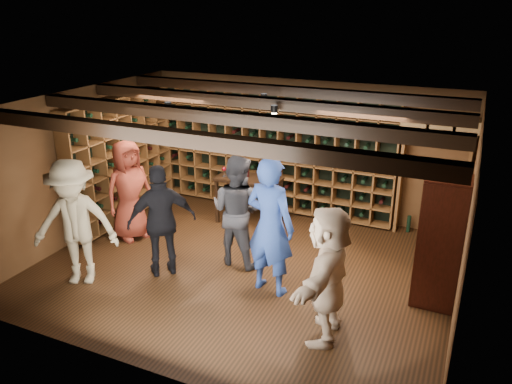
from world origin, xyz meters
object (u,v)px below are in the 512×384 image
at_px(display_cabinet, 439,245).
at_px(guest_woman_black, 162,221).
at_px(man_blue_shirt, 270,226).
at_px(man_grey_suit, 237,211).
at_px(tasting_table, 249,183).
at_px(guest_khaki, 75,223).
at_px(guest_beige, 328,274).
at_px(guest_red_floral, 129,190).

distance_m(display_cabinet, guest_woman_black, 3.81).
distance_m(display_cabinet, man_blue_shirt, 2.21).
height_order(man_blue_shirt, guest_woman_black, man_blue_shirt).
bearing_deg(man_grey_suit, tasting_table, -66.94).
xyz_separation_m(display_cabinet, man_blue_shirt, (-2.12, -0.62, 0.12)).
height_order(man_grey_suit, tasting_table, man_grey_suit).
relative_size(guest_khaki, guest_beige, 1.09).
bearing_deg(man_grey_suit, guest_khaki, 43.35).
bearing_deg(guest_beige, guest_woman_black, -104.75).
relative_size(display_cabinet, guest_red_floral, 1.02).
relative_size(man_grey_suit, guest_red_floral, 1.01).
relative_size(display_cabinet, man_grey_suit, 1.01).
bearing_deg(guest_red_floral, guest_woman_black, -101.23).
bearing_deg(tasting_table, guest_khaki, -115.48).
distance_m(display_cabinet, guest_khaki, 4.93).
height_order(guest_khaki, tasting_table, guest_khaki).
xyz_separation_m(man_grey_suit, tasting_table, (-0.47, 1.42, -0.10)).
bearing_deg(display_cabinet, guest_red_floral, -179.80).
distance_m(display_cabinet, tasting_table, 3.61).
distance_m(man_blue_shirt, guest_woman_black, 1.62).
bearing_deg(guest_beige, guest_red_floral, -113.04).
bearing_deg(man_blue_shirt, guest_beige, 155.42).
bearing_deg(guest_woman_black, man_blue_shirt, 144.79).
distance_m(man_blue_shirt, tasting_table, 2.33).
bearing_deg(guest_beige, man_grey_suit, -129.03).
relative_size(guest_red_floral, tasting_table, 1.49).
bearing_deg(man_blue_shirt, tasting_table, -48.31).
height_order(guest_khaki, guest_beige, guest_khaki).
relative_size(man_blue_shirt, guest_khaki, 1.07).
bearing_deg(man_grey_suit, display_cabinet, -173.58).
bearing_deg(man_blue_shirt, man_grey_suit, -25.75).
bearing_deg(guest_khaki, tasting_table, 40.57).
bearing_deg(man_grey_suit, guest_woman_black, 46.87).
bearing_deg(man_blue_shirt, guest_red_floral, -2.61).
bearing_deg(guest_red_floral, guest_beige, -85.89).
bearing_deg(man_grey_suit, guest_red_floral, 3.24).
bearing_deg(guest_khaki, guest_woman_black, 10.85).
distance_m(man_grey_suit, guest_woman_black, 1.12).
relative_size(guest_red_floral, guest_beige, 1.01).
bearing_deg(guest_beige, guest_khaki, -91.05).
xyz_separation_m(man_grey_suit, guest_khaki, (-1.81, -1.43, 0.06)).
distance_m(man_blue_shirt, man_grey_suit, 0.95).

